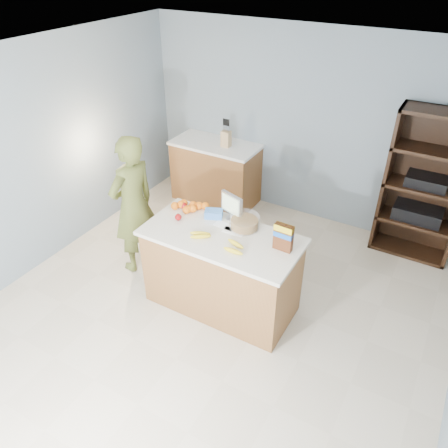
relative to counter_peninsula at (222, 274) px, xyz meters
The scene contains 15 objects.
floor 0.51m from the counter_peninsula, 90.00° to the right, with size 4.50×5.00×0.02m, color beige.
walls 1.27m from the counter_peninsula, 90.00° to the right, with size 4.52×5.02×2.51m.
counter_peninsula is the anchor object (origin of this frame).
back_cabinet 2.25m from the counter_peninsula, 122.28° to the left, with size 1.24×0.62×0.90m.
shelving_unit 2.61m from the counter_peninsula, 52.89° to the left, with size 0.90×0.40×1.80m.
person 1.27m from the counter_peninsula, behind, with size 0.60×0.39×1.63m, color #555E29.
knife_block 2.22m from the counter_peninsula, 118.45° to the left, with size 0.12×0.10×0.31m.
envelopes 0.50m from the counter_peninsula, 85.44° to the left, with size 0.35×0.17×0.00m.
bananas 0.52m from the counter_peninsula, 77.41° to the right, with size 0.61×0.19×0.04m.
apples 0.77m from the counter_peninsula, 167.67° to the left, with size 0.15×0.29×0.07m.
oranges 0.78m from the counter_peninsula, 155.87° to the left, with size 0.37×0.25×0.08m.
blue_carton 0.62m from the counter_peninsula, 133.90° to the left, with size 0.18×0.12×0.08m, color blue.
salad_bowl 0.60m from the counter_peninsula, 60.61° to the left, with size 0.30×0.30×0.13m.
tv 0.71m from the counter_peninsula, 100.91° to the left, with size 0.28×0.12×0.28m.
cereal_box 0.88m from the counter_peninsula, ahead, with size 0.18×0.07×0.27m.
Camera 1 is at (1.75, -2.69, 3.31)m, focal length 35.00 mm.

